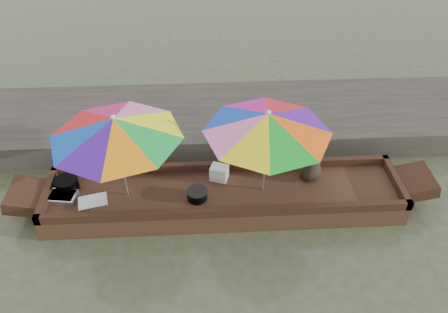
{
  "coord_description": "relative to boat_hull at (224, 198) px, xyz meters",
  "views": [
    {
      "loc": [
        -0.29,
        -5.19,
        5.33
      ],
      "look_at": [
        0.0,
        0.1,
        1.0
      ],
      "focal_mm": 35.0,
      "sensor_mm": 36.0,
      "label": 1
    }
  ],
  "objects": [
    {
      "name": "water",
      "position": [
        0.0,
        0.0,
        -0.17
      ],
      "size": [
        80.0,
        80.0,
        0.0
      ],
      "primitive_type": "plane",
      "color": "#394729",
      "rests_on": "ground"
    },
    {
      "name": "dock",
      "position": [
        0.0,
        2.2,
        0.08
      ],
      "size": [
        22.0,
        2.2,
        0.5
      ],
      "primitive_type": "cube",
      "color": "#2D2B26",
      "rests_on": "ground"
    },
    {
      "name": "boat_hull",
      "position": [
        0.0,
        0.0,
        0.0
      ],
      "size": [
        5.82,
        1.2,
        0.35
      ],
      "primitive_type": "cube",
      "color": "black",
      "rests_on": "water"
    },
    {
      "name": "cooking_pot",
      "position": [
        -2.58,
        0.2,
        0.27
      ],
      "size": [
        0.38,
        0.38,
        0.2
      ],
      "primitive_type": "cylinder",
      "color": "black",
      "rests_on": "boat_hull"
    },
    {
      "name": "tray_crayfish",
      "position": [
        -2.61,
        -0.05,
        0.22
      ],
      "size": [
        0.49,
        0.37,
        0.09
      ],
      "primitive_type": "cube",
      "rotation": [
        0.0,
        0.0,
        -0.14
      ],
      "color": "silver",
      "rests_on": "boat_hull"
    },
    {
      "name": "tray_scallop",
      "position": [
        -2.1,
        -0.18,
        0.21
      ],
      "size": [
        0.51,
        0.4,
        0.06
      ],
      "primitive_type": "cube",
      "rotation": [
        0.0,
        0.0,
        0.23
      ],
      "color": "silver",
      "rests_on": "boat_hull"
    },
    {
      "name": "charcoal_grill",
      "position": [
        -0.45,
        -0.15,
        0.25
      ],
      "size": [
        0.32,
        0.32,
        0.15
      ],
      "primitive_type": "cylinder",
      "color": "black",
      "rests_on": "boat_hull"
    },
    {
      "name": "supply_bag",
      "position": [
        -0.07,
        0.31,
        0.3
      ],
      "size": [
        0.34,
        0.3,
        0.26
      ],
      "primitive_type": "cube",
      "rotation": [
        0.0,
        0.0,
        -0.35
      ],
      "color": "silver",
      "rests_on": "boat_hull"
    },
    {
      "name": "vendor",
      "position": [
        1.47,
        0.26,
        0.67
      ],
      "size": [
        0.58,
        0.54,
        1.0
      ],
      "primitive_type": "imported",
      "rotation": [
        0.0,
        0.0,
        3.77
      ],
      "color": "black",
      "rests_on": "boat_hull"
    },
    {
      "name": "umbrella_bow",
      "position": [
        -1.57,
        0.0,
        0.95
      ],
      "size": [
        2.12,
        2.12,
        1.55
      ],
      "primitive_type": null,
      "rotation": [
        0.0,
        0.0,
        -0.08
      ],
      "color": "#FFF814",
      "rests_on": "boat_hull"
    },
    {
      "name": "umbrella_stern",
      "position": [
        0.63,
        0.0,
        0.95
      ],
      "size": [
        2.11,
        2.11,
        1.55
      ],
      "primitive_type": null,
      "rotation": [
        0.0,
        0.0,
        -0.09
      ],
      "color": "#5214A5",
      "rests_on": "boat_hull"
    }
  ]
}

